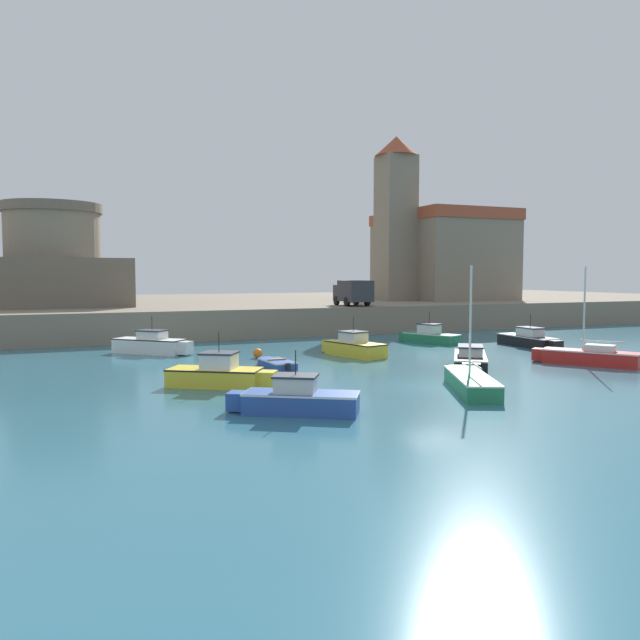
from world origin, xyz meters
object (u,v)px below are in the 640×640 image
dinghy_blue_7 (276,363)px  sailboat_red_2 (588,356)px  motorboat_yellow_0 (219,374)px  church (436,251)px  motorboat_black_1 (529,339)px  motorboat_blue_8 (297,399)px  mooring_buoy (258,353)px  motorboat_white_5 (151,344)px  motorboat_green_6 (430,336)px  motorboat_black_3 (470,360)px  sailboat_green_9 (471,381)px  motorboat_yellow_4 (353,347)px  fortress (54,269)px  truck_on_quay (353,292)px

dinghy_blue_7 → sailboat_red_2: bearing=-19.5°
motorboat_yellow_0 → church: size_ratio=0.29×
motorboat_black_1 → motorboat_blue_8: size_ratio=1.19×
mooring_buoy → motorboat_white_5: bearing=140.5°
sailboat_red_2 → dinghy_blue_7: sailboat_red_2 is taller
motorboat_white_5 → mooring_buoy: size_ratio=8.24×
motorboat_yellow_0 → dinghy_blue_7: (4.27, 4.58, -0.34)m
motorboat_green_6 → motorboat_black_3: bearing=-112.4°
motorboat_black_3 → sailboat_green_9: (-3.92, -5.43, -0.06)m
motorboat_yellow_4 → dinghy_blue_7: (-5.95, -2.71, -0.35)m
motorboat_black_1 → motorboat_white_5: size_ratio=1.18×
motorboat_black_3 → motorboat_black_1: bearing=34.5°
sailboat_green_9 → motorboat_black_1: bearing=41.5°
motorboat_white_5 → sailboat_green_9: 21.59m
church → fortress: size_ratio=1.36×
dinghy_blue_7 → sailboat_green_9: bearing=-60.1°
motorboat_black_3 → mooring_buoy: motorboat_black_3 is taller
motorboat_black_1 → motorboat_green_6: bearing=137.3°
motorboat_yellow_0 → motorboat_white_5: 13.32m
motorboat_yellow_0 → sailboat_green_9: 11.19m
church → fortress: 39.15m
sailboat_green_9 → motorboat_blue_8: bearing=-171.9°
mooring_buoy → motorboat_blue_8: bearing=-101.4°
motorboat_yellow_0 → sailboat_red_2: size_ratio=0.89×
sailboat_green_9 → mooring_buoy: 14.86m
dinghy_blue_7 → mooring_buoy: mooring_buoy is taller
sailboat_red_2 → sailboat_green_9: 11.52m
motorboat_white_5 → dinghy_blue_7: (5.52, -8.69, -0.37)m
motorboat_white_5 → church: (33.26, 18.41, 7.10)m
motorboat_black_3 → truck_on_quay: truck_on_quay is taller
motorboat_green_6 → church: 25.11m
fortress → truck_on_quay: bearing=-23.7°
motorboat_black_1 → motorboat_black_3: motorboat_black_1 is taller
dinghy_blue_7 → fortress: 30.09m
sailboat_red_2 → motorboat_white_5: size_ratio=1.15×
sailboat_red_2 → motorboat_blue_8: size_ratio=1.16×
sailboat_red_2 → truck_on_quay: 23.18m
motorboat_blue_8 → church: bearing=51.2°
motorboat_white_5 → mooring_buoy: bearing=-39.5°
sailboat_red_2 → motorboat_white_5: 26.33m
sailboat_red_2 → motorboat_green_6: (-2.13, 12.97, 0.02)m
church → sailboat_red_2: bearing=-108.9°
sailboat_green_9 → motorboat_black_3: bearing=54.1°
motorboat_black_3 → mooring_buoy: size_ratio=9.62×
motorboat_black_1 → truck_on_quay: 16.23m
mooring_buoy → fortress: bearing=116.2°
motorboat_blue_8 → church: (30.63, 38.11, 7.17)m
motorboat_black_1 → dinghy_blue_7: motorboat_black_1 is taller
motorboat_green_6 → mooring_buoy: motorboat_green_6 is taller
sailboat_red_2 → motorboat_white_5: bearing=146.5°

